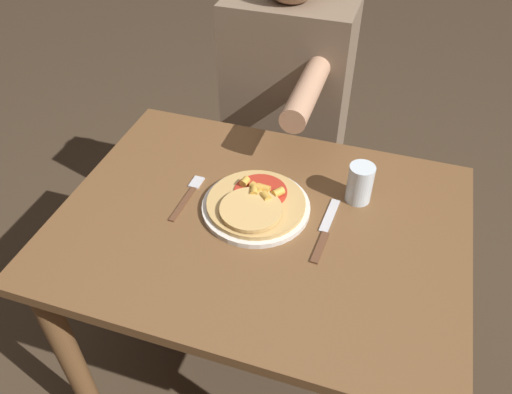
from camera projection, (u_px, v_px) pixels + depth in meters
ground_plane at (259, 376)px, 1.72m from camera, size 8.00×8.00×0.00m
dining_table at (260, 257)px, 1.30m from camera, size 0.98×0.74×0.76m
plate at (256, 207)px, 1.24m from camera, size 0.27×0.27×0.01m
pizza at (255, 203)px, 1.22m from camera, size 0.24×0.24×0.04m
fork at (189, 195)px, 1.28m from camera, size 0.03×0.18×0.00m
knife at (325, 231)px, 1.18m from camera, size 0.03×0.22×0.00m
drinking_glass at (360, 183)px, 1.23m from camera, size 0.06×0.06×0.10m
person_diner at (286, 102)px, 1.68m from camera, size 0.40×0.52×1.23m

